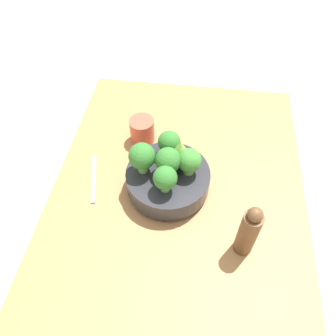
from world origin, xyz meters
TOP-DOWN VIEW (x-y plane):
  - ground_plane at (0.00, 0.00)m, footprint 6.00×6.00m
  - table at (0.00, 0.00)m, footprint 0.92×0.68m
  - bowl at (-0.01, -0.03)m, footprint 0.22×0.22m
  - broccoli_floret_center at (-0.01, -0.03)m, footprint 0.07×0.07m
  - broccoli_floret_left at (-0.07, -0.03)m, footprint 0.06×0.06m
  - broccoli_floret_front at (-0.01, -0.09)m, footprint 0.07×0.07m
  - broccoli_floret_right at (0.05, -0.03)m, footprint 0.06×0.06m
  - romanesco_piece_far at (-0.04, 0.00)m, footprint 0.06×0.06m
  - broccoli_floret_back at (-0.01, 0.02)m, footprint 0.06×0.06m
  - cup at (-0.18, -0.13)m, footprint 0.07×0.07m
  - pepper_mill at (0.14, 0.17)m, footprint 0.04×0.04m
  - fork at (-0.01, -0.24)m, footprint 0.16×0.05m

SIDE VIEW (x-z plane):
  - ground_plane at x=0.00m, z-range 0.00..0.00m
  - table at x=0.00m, z-range 0.00..0.05m
  - fork at x=-0.01m, z-range 0.05..0.05m
  - cup at x=-0.18m, z-range 0.05..0.13m
  - bowl at x=-0.01m, z-range 0.05..0.12m
  - pepper_mill at x=0.14m, z-range 0.04..0.21m
  - broccoli_floret_back at x=-0.01m, z-range 0.12..0.20m
  - broccoli_floret_right at x=0.05m, z-range 0.12..0.20m
  - broccoli_floret_left at x=-0.07m, z-range 0.12..0.20m
  - broccoli_floret_center at x=-0.01m, z-range 0.12..0.21m
  - romanesco_piece_far at x=-0.04m, z-range 0.12..0.21m
  - broccoli_floret_front at x=-0.01m, z-range 0.12..0.21m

